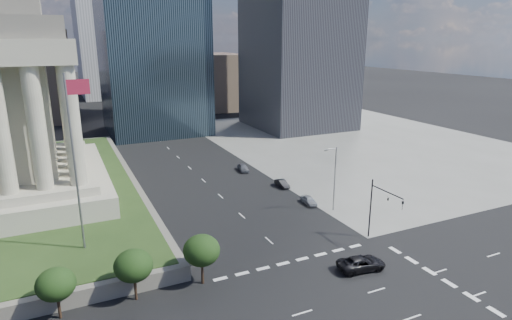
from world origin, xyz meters
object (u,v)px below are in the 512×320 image
parked_sedan_far (243,168)px  pickup_truck (361,263)px  street_lamp_north (334,175)px  parked_sedan_near (309,200)px  traffic_signal_ne (381,204)px  flagpole (75,155)px  parked_sedan_mid (282,184)px

parked_sedan_far → pickup_truck: bearing=-84.8°
pickup_truck → parked_sedan_far: (2.76, 40.22, -0.07)m
parked_sedan_far → street_lamp_north: bearing=-70.8°
parked_sedan_near → parked_sedan_far: bearing=103.4°
traffic_signal_ne → pickup_truck: 8.96m
pickup_truck → parked_sedan_far: 40.32m
flagpole → pickup_truck: size_ratio=3.59×
pickup_truck → parked_sedan_far: size_ratio=1.34×
flagpole → parked_sedan_near: bearing=8.2°
flagpole → parked_sedan_mid: (33.33, 13.75, -12.49)m
flagpole → street_lamp_north: 35.95m
parked_sedan_near → parked_sedan_mid: (0.00, 8.98, -0.01)m
flagpole → parked_sedan_near: 35.91m
traffic_signal_ne → flagpole: bearing=163.3°
parked_sedan_near → flagpole: bearing=-165.4°
street_lamp_north → traffic_signal_ne: bearing=-94.2°
street_lamp_north → parked_sedan_near: bearing=115.8°
parked_sedan_near → traffic_signal_ne: bearing=-79.8°
parked_sedan_mid → parked_sedan_far: 11.85m
traffic_signal_ne → street_lamp_north: bearing=85.8°
pickup_truck → parked_sedan_mid: pickup_truck is taller
parked_sedan_near → parked_sedan_far: 20.71m
parked_sedan_far → parked_sedan_mid: bearing=-68.7°
flagpole → traffic_signal_ne: flagpole is taller
pickup_truck → traffic_signal_ne: bearing=-46.1°
flagpole → pickup_truck: 34.08m
street_lamp_north → parked_sedan_near: 6.54m
flagpole → parked_sedan_far: bearing=39.4°
street_lamp_north → flagpole: bearing=-178.4°
flagpole → street_lamp_north: bearing=1.6°
street_lamp_north → parked_sedan_mid: street_lamp_north is taller
parked_sedan_mid → parked_sedan_far: (-2.50, 11.58, 0.08)m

